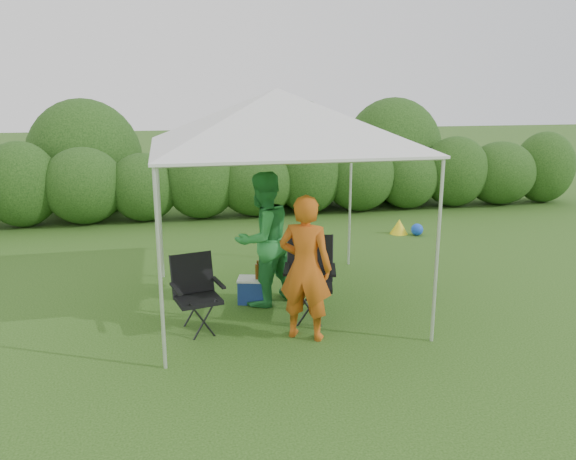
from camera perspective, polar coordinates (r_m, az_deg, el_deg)
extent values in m
plane|color=#38621F|center=(7.18, -0.22, -8.97)|extent=(70.00, 70.00, 0.00)
ellipsoid|color=#295019|center=(12.93, -25.51, 4.20)|extent=(1.57, 1.34, 1.80)
cylinder|color=#382616|center=(13.07, -25.17, 0.96)|extent=(0.12, 0.12, 0.30)
ellipsoid|color=#295019|center=(12.72, -20.04, 4.24)|extent=(1.72, 1.47, 1.65)
cylinder|color=#382616|center=(12.85, -19.79, 1.27)|extent=(0.12, 0.12, 0.30)
ellipsoid|color=#295019|center=(12.63, -14.44, 4.23)|extent=(1.50, 1.28, 1.50)
cylinder|color=#382616|center=(12.74, -14.28, 1.57)|extent=(0.12, 0.12, 0.30)
ellipsoid|color=#295019|center=(12.63, -8.84, 5.03)|extent=(1.65, 1.40, 1.73)
cylinder|color=#382616|center=(12.76, -8.73, 1.87)|extent=(0.12, 0.12, 0.30)
ellipsoid|color=#295019|center=(12.78, -3.28, 4.93)|extent=(1.80, 1.53, 1.57)
cylinder|color=#382616|center=(12.90, -3.24, 2.14)|extent=(0.12, 0.12, 0.30)
ellipsoid|color=#295019|center=(13.02, 2.12, 5.61)|extent=(1.58, 1.34, 1.80)
cylinder|color=#382616|center=(13.15, 2.09, 2.38)|extent=(0.12, 0.12, 0.30)
ellipsoid|color=#295019|center=(13.39, 7.27, 5.42)|extent=(1.72, 1.47, 1.65)
cylinder|color=#382616|center=(13.51, 7.18, 2.59)|extent=(0.12, 0.12, 0.30)
ellipsoid|color=#295019|center=(13.87, 12.10, 5.21)|extent=(1.50, 1.28, 1.50)
cylinder|color=#382616|center=(13.97, 11.97, 2.78)|extent=(0.12, 0.12, 0.30)
ellipsoid|color=#295019|center=(14.41, 16.62, 5.71)|extent=(1.65, 1.40, 1.73)
cylinder|color=#382616|center=(14.52, 16.43, 2.93)|extent=(0.12, 0.12, 0.30)
ellipsoid|color=#295019|center=(15.05, 20.74, 5.43)|extent=(1.80, 1.53, 1.57)
cylinder|color=#382616|center=(15.15, 20.54, 3.05)|extent=(0.12, 0.12, 0.30)
ellipsoid|color=#295019|center=(15.75, 24.57, 5.83)|extent=(1.57, 1.34, 1.80)
cylinder|color=#382616|center=(15.86, 24.30, 3.15)|extent=(0.12, 0.12, 0.30)
cylinder|color=silver|center=(5.73, -12.88, -4.17)|extent=(0.04, 0.04, 2.10)
cylinder|color=silver|center=(6.43, 14.92, -2.31)|extent=(0.04, 0.04, 2.10)
cylinder|color=silver|center=(8.64, -12.90, 1.95)|extent=(0.04, 0.04, 2.10)
cylinder|color=silver|center=(9.11, 6.32, 2.84)|extent=(0.04, 0.04, 2.10)
cube|color=white|center=(7.13, -1.11, 8.47)|extent=(3.10, 3.10, 0.03)
pyramid|color=white|center=(7.10, -1.12, 11.40)|extent=(3.10, 3.10, 0.70)
cube|color=black|center=(7.03, 2.21, -5.53)|extent=(0.68, 0.65, 0.05)
cube|color=black|center=(7.16, 2.26, -2.61)|extent=(0.58, 0.30, 0.54)
cube|color=black|center=(6.97, -0.18, -3.98)|extent=(0.18, 0.47, 0.03)
cube|color=black|center=(6.97, 4.63, -4.05)|extent=(0.18, 0.47, 0.03)
cylinder|color=black|center=(6.89, 0.17, -7.94)|extent=(0.03, 0.03, 0.45)
cylinder|color=black|center=(6.89, 4.16, -7.99)|extent=(0.03, 0.03, 0.45)
cylinder|color=black|center=(7.34, 0.35, -6.55)|extent=(0.03, 0.03, 0.45)
cylinder|color=black|center=(7.33, 4.09, -6.60)|extent=(0.03, 0.03, 0.45)
cube|color=black|center=(6.76, -9.13, -6.98)|extent=(0.58, 0.56, 0.05)
cube|color=black|center=(6.86, -9.70, -4.30)|extent=(0.52, 0.24, 0.48)
cube|color=black|center=(6.64, -11.34, -5.88)|extent=(0.14, 0.42, 0.03)
cube|color=black|center=(6.77, -7.07, -5.32)|extent=(0.14, 0.42, 0.03)
cylinder|color=black|center=(6.60, -10.33, -9.46)|extent=(0.02, 0.02, 0.40)
cylinder|color=black|center=(6.70, -6.80, -8.94)|extent=(0.02, 0.02, 0.40)
cylinder|color=black|center=(6.98, -11.22, -8.17)|extent=(0.02, 0.02, 0.40)
cylinder|color=black|center=(7.07, -7.88, -7.71)|extent=(0.02, 0.02, 0.40)
imported|color=#C75816|center=(6.38, 1.77, -3.87)|extent=(0.74, 0.66, 1.69)
imported|color=green|center=(7.40, -2.57, -0.94)|extent=(1.10, 1.03, 1.79)
cube|color=navy|center=(7.66, -3.56, -6.21)|extent=(0.45, 0.37, 0.31)
cube|color=silver|center=(7.61, -3.58, -5.00)|extent=(0.47, 0.40, 0.03)
cylinder|color=#592D0C|center=(7.53, -3.10, -4.03)|extent=(0.07, 0.07, 0.26)
cone|color=yellow|center=(11.45, 11.22, 0.35)|extent=(0.36, 0.36, 0.30)
sphere|color=blue|center=(11.40, 12.98, 0.04)|extent=(0.24, 0.24, 0.24)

